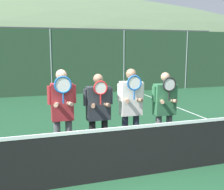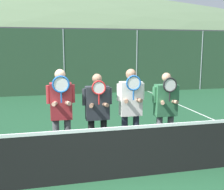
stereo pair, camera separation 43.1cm
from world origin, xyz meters
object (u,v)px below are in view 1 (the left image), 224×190
player_center_left (98,110)px  car_center (113,70)px  car_left_of_center (18,72)px  car_right_of_center (185,69)px  player_leftmost (62,110)px  player_center_right (131,105)px  player_rightmost (165,106)px

player_center_left → car_center: (3.60, 10.25, -0.10)m
car_left_of_center → car_right_of_center: 10.19m
player_center_left → player_leftmost: bearing=-179.0°
player_leftmost → player_center_left: (0.71, 0.01, -0.06)m
player_center_right → player_rightmost: size_ratio=1.05×
car_center → car_right_of_center: (4.96, 0.19, -0.06)m
car_center → player_leftmost: bearing=-112.8°
player_leftmost → car_left_of_center: (-0.92, 10.67, -0.17)m
player_leftmost → player_center_left: 0.71m
player_leftmost → player_rightmost: (2.17, -0.01, -0.06)m
player_center_left → car_center: size_ratio=0.41×
player_center_right → car_right_of_center: size_ratio=0.46×
player_leftmost → car_left_of_center: 10.71m
player_leftmost → car_left_of_center: player_leftmost is taller
player_center_left → player_center_right: (0.70, 0.01, 0.06)m
player_center_right → car_left_of_center: bearing=102.3°
player_center_left → player_center_right: 0.70m
player_leftmost → car_center: player_leftmost is taller
car_left_of_center → car_right_of_center: size_ratio=1.13×
player_center_left → car_left_of_center: (-1.63, 10.66, -0.11)m
player_center_left → player_center_right: bearing=1.1°
player_rightmost → car_center: car_center is taller
player_rightmost → car_right_of_center: size_ratio=0.44×
player_rightmost → car_center: (2.14, 10.27, -0.10)m
player_center_left → car_right_of_center: bearing=50.6°
player_leftmost → car_left_of_center: size_ratio=0.41×
player_leftmost → player_center_right: (1.41, 0.03, -0.00)m
player_center_right → car_left_of_center: 10.90m
player_rightmost → car_right_of_center: (7.11, 10.46, -0.16)m
player_center_left → player_center_right: size_ratio=0.96×
player_rightmost → player_center_right: bearing=177.4°
player_leftmost → player_rightmost: 2.17m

